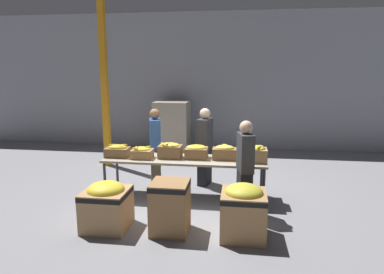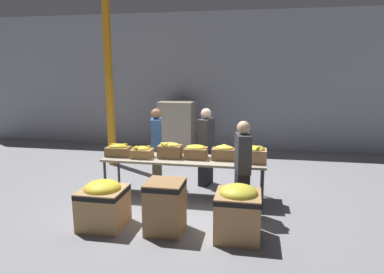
{
  "view_description": "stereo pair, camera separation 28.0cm",
  "coord_description": "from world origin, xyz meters",
  "px_view_note": "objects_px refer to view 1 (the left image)",
  "views": [
    {
      "loc": [
        0.98,
        -6.02,
        2.34
      ],
      "look_at": [
        0.11,
        0.24,
        1.1
      ],
      "focal_mm": 32.0,
      "sensor_mm": 36.0,
      "label": 1
    },
    {
      "loc": [
        1.26,
        -5.97,
        2.34
      ],
      "look_at": [
        0.11,
        0.24,
        1.1
      ],
      "focal_mm": 32.0,
      "sensor_mm": 36.0,
      "label": 2
    }
  ],
  "objects_px": {
    "donation_bin_1": "(170,205)",
    "donation_bin_2": "(243,209)",
    "banana_box_1": "(142,152)",
    "banana_box_4": "(225,152)",
    "pallet_stack_0": "(172,127)",
    "volunteer_1": "(245,169)",
    "volunteer_0": "(205,147)",
    "support_pillar": "(105,84)",
    "donation_bin_0": "(107,204)",
    "sorting_table": "(185,161)",
    "banana_box_0": "(117,151)",
    "volunteer_2": "(155,147)",
    "banana_box_5": "(255,153)",
    "banana_box_3": "(196,151)",
    "banana_box_2": "(170,150)"
  },
  "relations": [
    {
      "from": "pallet_stack_0",
      "to": "banana_box_3",
      "type": "bearing_deg",
      "value": -71.71
    },
    {
      "from": "support_pillar",
      "to": "sorting_table",
      "type": "bearing_deg",
      "value": -40.32
    },
    {
      "from": "sorting_table",
      "to": "banana_box_0",
      "type": "height_order",
      "value": "banana_box_0"
    },
    {
      "from": "donation_bin_0",
      "to": "banana_box_5",
      "type": "bearing_deg",
      "value": 32.37
    },
    {
      "from": "volunteer_2",
      "to": "pallet_stack_0",
      "type": "xyz_separation_m",
      "value": [
        -0.2,
        2.81,
        -0.06
      ]
    },
    {
      "from": "banana_box_3",
      "to": "support_pillar",
      "type": "xyz_separation_m",
      "value": [
        -2.46,
        1.85,
        1.13
      ]
    },
    {
      "from": "volunteer_0",
      "to": "banana_box_3",
      "type": "bearing_deg",
      "value": 7.18
    },
    {
      "from": "donation_bin_2",
      "to": "banana_box_0",
      "type": "bearing_deg",
      "value": 149.19
    },
    {
      "from": "banana_box_1",
      "to": "volunteer_2",
      "type": "bearing_deg",
      "value": 85.42
    },
    {
      "from": "volunteer_1",
      "to": "donation_bin_1",
      "type": "relative_size",
      "value": 2.04
    },
    {
      "from": "banana_box_0",
      "to": "banana_box_2",
      "type": "xyz_separation_m",
      "value": [
        1.0,
        0.05,
        0.03
      ]
    },
    {
      "from": "banana_box_5",
      "to": "volunteer_1",
      "type": "xyz_separation_m",
      "value": [
        -0.17,
        -0.61,
        -0.12
      ]
    },
    {
      "from": "volunteer_1",
      "to": "banana_box_5",
      "type": "bearing_deg",
      "value": -27.6
    },
    {
      "from": "support_pillar",
      "to": "donation_bin_0",
      "type": "bearing_deg",
      "value": -68.7
    },
    {
      "from": "sorting_table",
      "to": "pallet_stack_0",
      "type": "bearing_deg",
      "value": 104.79
    },
    {
      "from": "banana_box_3",
      "to": "donation_bin_1",
      "type": "xyz_separation_m",
      "value": [
        -0.2,
        -1.49,
        -0.46
      ]
    },
    {
      "from": "volunteer_0",
      "to": "donation_bin_1",
      "type": "distance_m",
      "value": 2.25
    },
    {
      "from": "pallet_stack_0",
      "to": "volunteer_1",
      "type": "bearing_deg",
      "value": -64.01
    },
    {
      "from": "banana_box_1",
      "to": "pallet_stack_0",
      "type": "bearing_deg",
      "value": 92.25
    },
    {
      "from": "banana_box_3",
      "to": "volunteer_2",
      "type": "bearing_deg",
      "value": 146.61
    },
    {
      "from": "banana_box_0",
      "to": "donation_bin_1",
      "type": "distance_m",
      "value": 1.95
    },
    {
      "from": "banana_box_1",
      "to": "donation_bin_1",
      "type": "distance_m",
      "value": 1.62
    },
    {
      "from": "volunteer_0",
      "to": "volunteer_1",
      "type": "distance_m",
      "value": 1.62
    },
    {
      "from": "sorting_table",
      "to": "support_pillar",
      "type": "bearing_deg",
      "value": 139.68
    },
    {
      "from": "banana_box_2",
      "to": "banana_box_3",
      "type": "height_order",
      "value": "banana_box_2"
    },
    {
      "from": "banana_box_3",
      "to": "volunteer_2",
      "type": "xyz_separation_m",
      "value": [
        -0.93,
        0.61,
        -0.09
      ]
    },
    {
      "from": "volunteer_2",
      "to": "donation_bin_0",
      "type": "xyz_separation_m",
      "value": [
        -0.23,
        -2.1,
        -0.4
      ]
    },
    {
      "from": "banana_box_3",
      "to": "banana_box_4",
      "type": "bearing_deg",
      "value": -1.1
    },
    {
      "from": "donation_bin_1",
      "to": "donation_bin_2",
      "type": "bearing_deg",
      "value": 0.0
    },
    {
      "from": "banana_box_3",
      "to": "volunteer_1",
      "type": "relative_size",
      "value": 0.26
    },
    {
      "from": "banana_box_4",
      "to": "volunteer_1",
      "type": "relative_size",
      "value": 0.28
    },
    {
      "from": "banana_box_5",
      "to": "support_pillar",
      "type": "xyz_separation_m",
      "value": [
        -3.52,
        1.94,
        1.11
      ]
    },
    {
      "from": "sorting_table",
      "to": "banana_box_4",
      "type": "height_order",
      "value": "banana_box_4"
    },
    {
      "from": "volunteer_1",
      "to": "banana_box_3",
      "type": "bearing_deg",
      "value": 39.84
    },
    {
      "from": "banana_box_4",
      "to": "support_pillar",
      "type": "relative_size",
      "value": 0.11
    },
    {
      "from": "donation_bin_1",
      "to": "donation_bin_2",
      "type": "xyz_separation_m",
      "value": [
        1.05,
        0.0,
        0.0
      ]
    },
    {
      "from": "banana_box_1",
      "to": "pallet_stack_0",
      "type": "xyz_separation_m",
      "value": [
        -0.14,
        3.57,
        -0.12
      ]
    },
    {
      "from": "banana_box_0",
      "to": "donation_bin_2",
      "type": "xyz_separation_m",
      "value": [
        2.34,
        -1.4,
        -0.44
      ]
    },
    {
      "from": "banana_box_0",
      "to": "donation_bin_2",
      "type": "bearing_deg",
      "value": -30.81
    },
    {
      "from": "donation_bin_0",
      "to": "support_pillar",
      "type": "relative_size",
      "value": 0.18
    },
    {
      "from": "banana_box_0",
      "to": "donation_bin_0",
      "type": "height_order",
      "value": "banana_box_0"
    },
    {
      "from": "banana_box_5",
      "to": "volunteer_0",
      "type": "distance_m",
      "value": 1.26
    },
    {
      "from": "volunteer_1",
      "to": "donation_bin_0",
      "type": "relative_size",
      "value": 2.17
    },
    {
      "from": "banana_box_1",
      "to": "banana_box_4",
      "type": "distance_m",
      "value": 1.52
    },
    {
      "from": "volunteer_1",
      "to": "donation_bin_2",
      "type": "xyz_separation_m",
      "value": [
        -0.02,
        -0.79,
        -0.36
      ]
    },
    {
      "from": "banana_box_0",
      "to": "donation_bin_2",
      "type": "height_order",
      "value": "banana_box_0"
    },
    {
      "from": "support_pillar",
      "to": "banana_box_4",
      "type": "bearing_deg",
      "value": -32.01
    },
    {
      "from": "sorting_table",
      "to": "banana_box_1",
      "type": "xyz_separation_m",
      "value": [
        -0.78,
        -0.09,
        0.16
      ]
    },
    {
      "from": "sorting_table",
      "to": "pallet_stack_0",
      "type": "distance_m",
      "value": 3.6
    },
    {
      "from": "banana_box_2",
      "to": "support_pillar",
      "type": "xyz_separation_m",
      "value": [
        -1.98,
        1.89,
        1.11
      ]
    }
  ]
}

